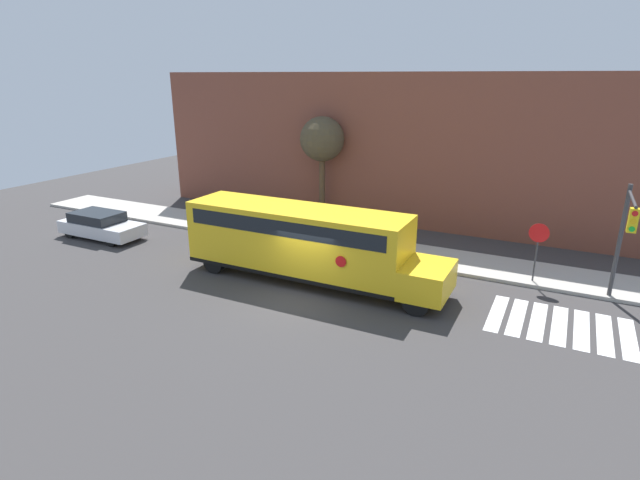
{
  "coord_description": "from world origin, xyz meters",
  "views": [
    {
      "loc": [
        8.78,
        -15.79,
        8.34
      ],
      "look_at": [
        -0.23,
        2.06,
        1.72
      ],
      "focal_mm": 28.0,
      "sensor_mm": 36.0,
      "label": 1
    }
  ],
  "objects_px": {
    "school_bus": "(303,240)",
    "stop_sign": "(538,244)",
    "parked_car": "(101,225)",
    "traffic_light": "(625,231)",
    "tree_near_sidewalk": "(322,140)"
  },
  "relations": [
    {
      "from": "parked_car",
      "to": "tree_near_sidewalk",
      "type": "height_order",
      "value": "tree_near_sidewalk"
    },
    {
      "from": "traffic_light",
      "to": "tree_near_sidewalk",
      "type": "height_order",
      "value": "tree_near_sidewalk"
    },
    {
      "from": "stop_sign",
      "to": "tree_near_sidewalk",
      "type": "bearing_deg",
      "value": 158.71
    },
    {
      "from": "tree_near_sidewalk",
      "to": "stop_sign",
      "type": "bearing_deg",
      "value": -21.29
    },
    {
      "from": "parked_car",
      "to": "stop_sign",
      "type": "bearing_deg",
      "value": 9.78
    },
    {
      "from": "school_bus",
      "to": "tree_near_sidewalk",
      "type": "bearing_deg",
      "value": 111.7
    },
    {
      "from": "parked_car",
      "to": "traffic_light",
      "type": "relative_size",
      "value": 1.03
    },
    {
      "from": "traffic_light",
      "to": "school_bus",
      "type": "bearing_deg",
      "value": -166.76
    },
    {
      "from": "stop_sign",
      "to": "traffic_light",
      "type": "bearing_deg",
      "value": -22.63
    },
    {
      "from": "stop_sign",
      "to": "parked_car",
      "type": "bearing_deg",
      "value": -170.22
    },
    {
      "from": "traffic_light",
      "to": "tree_near_sidewalk",
      "type": "distance_m",
      "value": 16.3
    },
    {
      "from": "parked_car",
      "to": "stop_sign",
      "type": "relative_size",
      "value": 1.78
    },
    {
      "from": "stop_sign",
      "to": "traffic_light",
      "type": "relative_size",
      "value": 0.58
    },
    {
      "from": "stop_sign",
      "to": "tree_near_sidewalk",
      "type": "xyz_separation_m",
      "value": [
        -12.26,
        4.78,
        2.98
      ]
    },
    {
      "from": "school_bus",
      "to": "stop_sign",
      "type": "xyz_separation_m",
      "value": [
        8.8,
        3.91,
        -0.01
      ]
    }
  ]
}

